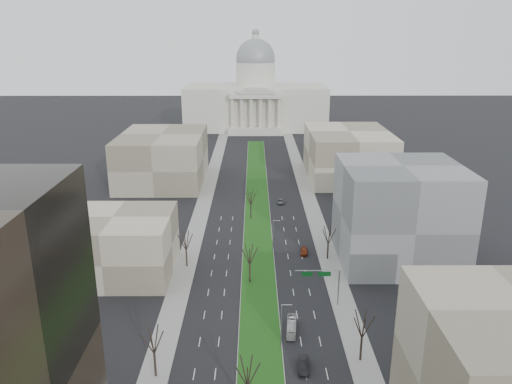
{
  "coord_description": "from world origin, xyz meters",
  "views": [
    {
      "loc": [
        -1.06,
        -20.58,
        54.05
      ],
      "look_at": [
        -0.49,
        105.77,
        13.09
      ],
      "focal_mm": 35.0,
      "sensor_mm": 36.0,
      "label": 1
    }
  ],
  "objects_px": {
    "car_black": "(304,365)",
    "car_grey_far": "(281,201)",
    "car_red": "(304,251)",
    "box_van": "(292,327)"
  },
  "relations": [
    {
      "from": "car_black",
      "to": "car_grey_far",
      "type": "height_order",
      "value": "car_black"
    },
    {
      "from": "car_red",
      "to": "car_grey_far",
      "type": "distance_m",
      "value": 39.11
    },
    {
      "from": "car_red",
      "to": "car_grey_far",
      "type": "xyz_separation_m",
      "value": [
        -3.91,
        38.92,
        -0.0
      ]
    },
    {
      "from": "car_red",
      "to": "box_van",
      "type": "xyz_separation_m",
      "value": [
        -5.68,
        -34.34,
        0.35
      ]
    },
    {
      "from": "box_van",
      "to": "car_red",
      "type": "bearing_deg",
      "value": 86.39
    },
    {
      "from": "box_van",
      "to": "car_black",
      "type": "bearing_deg",
      "value": -77.89
    },
    {
      "from": "car_black",
      "to": "car_red",
      "type": "height_order",
      "value": "car_black"
    },
    {
      "from": "car_black",
      "to": "car_grey_far",
      "type": "xyz_separation_m",
      "value": [
        0.54,
        84.37,
        -0.18
      ]
    },
    {
      "from": "car_red",
      "to": "car_grey_far",
      "type": "bearing_deg",
      "value": 102.19
    },
    {
      "from": "car_grey_far",
      "to": "car_red",
      "type": "bearing_deg",
      "value": -80.71
    }
  ]
}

